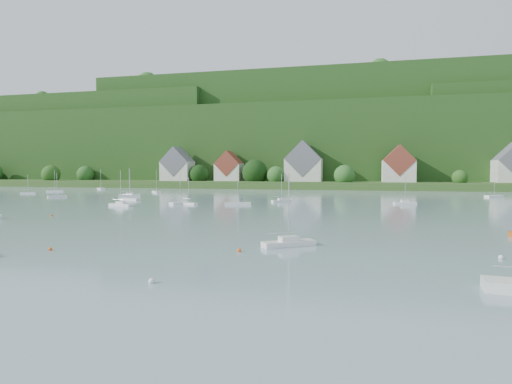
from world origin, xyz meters
TOP-DOWN VIEW (x-y plane):
  - far_shore_strip at (0.00, 200.00)m, footprint 600.00×60.00m
  - forested_ridge at (0.39, 268.57)m, footprint 620.00×181.22m
  - village_building_0 at (-55.00, 187.00)m, footprint 14.00×10.40m
  - village_building_1 at (-30.00, 189.00)m, footprint 12.00×9.36m
  - village_building_2 at (5.00, 188.00)m, footprint 16.00×11.44m
  - village_building_3 at (45.00, 186.00)m, footprint 13.00×10.40m
  - near_sailboat_3 at (20.52, 44.34)m, footprint 5.58×4.53m
  - mooring_buoy_0 at (-2.20, 36.75)m, footprint 0.39×0.39m
  - mooring_buoy_1 at (13.32, 27.97)m, footprint 0.47×0.47m
  - mooring_buoy_2 at (16.28, 40.30)m, footprint 0.43×0.43m
  - mooring_buoy_3 at (-23.86, 63.48)m, footprint 0.40×0.40m
  - mooring_buoy_4 at (40.01, 42.56)m, footprint 0.45×0.45m
  - far_sailboat_cluster at (-1.16, 117.07)m, footprint 186.95×74.91m

SIDE VIEW (x-z plane):
  - mooring_buoy_0 at x=-2.20m, z-range -0.19..0.19m
  - mooring_buoy_1 at x=13.32m, z-range -0.24..0.24m
  - mooring_buoy_2 at x=16.28m, z-range -0.21..0.21m
  - mooring_buoy_3 at x=-23.86m, z-range -0.20..0.20m
  - mooring_buoy_4 at x=40.01m, z-range -0.22..0.22m
  - far_sailboat_cluster at x=-1.16m, z-range -3.98..4.73m
  - near_sailboat_3 at x=20.52m, z-range -3.41..4.26m
  - far_shore_strip at x=0.00m, z-range 0.00..3.00m
  - village_building_1 at x=-30.00m, z-range 1.75..15.75m
  - village_building_3 at x=45.00m, z-range 1.68..17.18m
  - village_building_0 at x=-55.00m, z-range 1.51..17.51m
  - village_building_2 at x=5.00m, z-range 1.27..19.27m
  - forested_ridge at x=0.39m, z-range -12.06..57.83m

